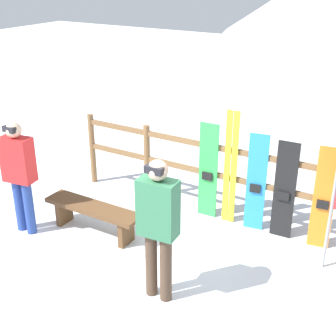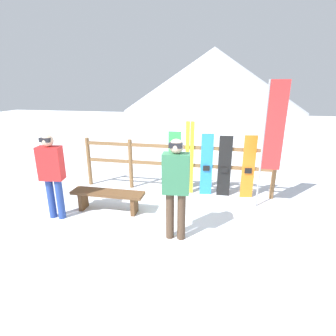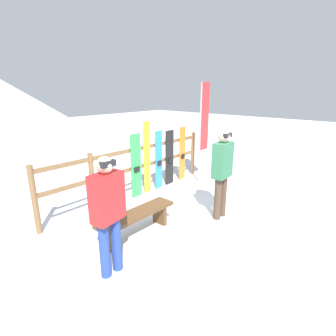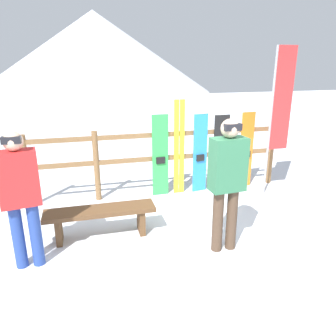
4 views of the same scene
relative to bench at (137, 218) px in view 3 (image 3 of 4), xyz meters
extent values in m
plane|color=white|center=(1.17, -0.44, -0.33)|extent=(40.00, 40.00, 0.00)
cylinder|color=brown|center=(-1.10, 1.36, 0.29)|extent=(0.10, 0.10, 1.25)
cylinder|color=brown|center=(0.04, 1.36, 0.29)|extent=(0.10, 0.10, 1.25)
cylinder|color=brown|center=(1.17, 1.36, 0.29)|extent=(0.10, 0.10, 1.25)
cylinder|color=brown|center=(2.31, 1.36, 0.29)|extent=(0.10, 0.10, 1.25)
cylinder|color=brown|center=(3.44, 1.36, 0.29)|extent=(0.10, 0.10, 1.25)
cube|color=brown|center=(1.17, 1.36, 0.36)|extent=(4.54, 0.05, 0.08)
cube|color=brown|center=(1.17, 1.36, 0.79)|extent=(4.54, 0.05, 0.08)
cube|color=brown|center=(0.00, 0.00, 0.08)|extent=(1.51, 0.36, 0.06)
cube|color=brown|center=(-0.57, 0.00, -0.14)|extent=(0.08, 0.29, 0.38)
cube|color=brown|center=(0.57, 0.00, -0.14)|extent=(0.08, 0.29, 0.38)
cylinder|color=#4C3828|center=(1.44, -0.71, 0.09)|extent=(0.14, 0.14, 0.84)
cylinder|color=#4C3828|center=(1.64, -0.71, 0.09)|extent=(0.14, 0.14, 0.84)
cube|color=#33724C|center=(1.54, -0.71, 0.84)|extent=(0.45, 0.27, 0.67)
sphere|color=#D8B293|center=(1.54, -0.71, 1.29)|extent=(0.23, 0.23, 0.23)
cube|color=black|center=(1.54, -0.78, 1.32)|extent=(0.20, 0.08, 0.08)
cylinder|color=navy|center=(-0.98, -0.46, 0.07)|extent=(0.14, 0.14, 0.81)
cylinder|color=navy|center=(-0.79, -0.46, 0.07)|extent=(0.14, 0.14, 0.81)
cube|color=red|center=(-0.88, -0.46, 0.79)|extent=(0.47, 0.30, 0.64)
sphere|color=#D8B293|center=(-0.88, -0.46, 1.22)|extent=(0.22, 0.22, 0.22)
cube|color=black|center=(-0.88, -0.52, 1.25)|extent=(0.20, 0.08, 0.08)
cube|color=green|center=(1.16, 1.30, 0.42)|extent=(0.30, 0.03, 1.49)
cube|color=black|center=(1.16, 1.27, 0.34)|extent=(0.16, 0.04, 0.12)
cube|color=yellow|center=(1.47, 1.30, 0.54)|extent=(0.09, 0.02, 1.74)
cube|color=yellow|center=(1.57, 1.30, 0.54)|extent=(0.09, 0.02, 1.74)
cube|color=#288CE0|center=(1.92, 1.30, 0.40)|extent=(0.28, 0.07, 1.47)
cube|color=black|center=(1.92, 1.27, 0.33)|extent=(0.16, 0.05, 0.12)
cube|color=black|center=(2.34, 1.30, 0.39)|extent=(0.30, 0.03, 1.44)
cube|color=black|center=(2.34, 1.27, 0.32)|extent=(0.17, 0.04, 0.12)
cube|color=orange|center=(2.87, 1.30, 0.40)|extent=(0.29, 0.07, 1.47)
cube|color=black|center=(2.87, 1.27, 0.33)|extent=(0.16, 0.05, 0.12)
cylinder|color=#99999E|center=(3.05, 0.86, 0.98)|extent=(0.04, 0.04, 2.63)
cube|color=red|center=(3.25, 0.86, 1.41)|extent=(0.36, 0.01, 1.77)
camera|label=1|loc=(3.91, -4.46, 3.28)|focal=50.00mm
camera|label=2|loc=(2.20, -4.61, 2.20)|focal=28.00mm
camera|label=3|loc=(-2.67, -3.08, 2.11)|focal=28.00mm
camera|label=4|loc=(-0.13, -4.21, 2.05)|focal=35.00mm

